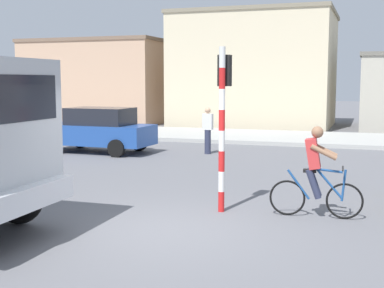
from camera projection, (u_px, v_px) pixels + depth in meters
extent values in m
plane|color=slate|center=(162.00, 230.00, 9.07)|extent=(120.00, 120.00, 0.00)
cube|color=#ADADA8|center=(290.00, 138.00, 23.02)|extent=(80.00, 5.00, 0.16)
cube|color=silver|center=(25.00, 200.00, 7.86)|extent=(0.27, 2.38, 0.36)
cube|color=black|center=(12.00, 99.00, 7.72)|extent=(0.15, 2.13, 0.70)
torus|color=black|center=(17.00, 194.00, 9.43)|extent=(1.10, 0.25, 1.10)
cylinder|color=black|center=(17.00, 194.00, 9.43)|extent=(0.50, 0.31, 0.50)
torus|color=black|center=(345.00, 201.00, 9.78)|extent=(0.68, 0.07, 0.68)
torus|color=black|center=(287.00, 198.00, 10.06)|extent=(0.68, 0.07, 0.68)
cylinder|color=#1E4C8C|center=(326.00, 170.00, 9.80)|extent=(0.60, 0.07, 0.09)
cylinder|color=#1E4C8C|center=(329.00, 183.00, 9.82)|extent=(0.51, 0.07, 0.57)
cylinder|color=#1E4C8C|center=(298.00, 184.00, 9.98)|extent=(0.44, 0.07, 0.57)
cylinder|color=#1E4C8C|center=(344.00, 185.00, 9.75)|extent=(0.10, 0.05, 0.59)
cylinder|color=black|center=(343.00, 169.00, 9.72)|extent=(0.05, 0.50, 0.03)
cube|color=black|center=(310.00, 171.00, 9.89)|extent=(0.25, 0.13, 0.06)
cube|color=#D13838|center=(313.00, 153.00, 9.83)|extent=(0.31, 0.33, 0.59)
sphere|color=#9E7051|center=(317.00, 132.00, 9.77)|extent=(0.22, 0.22, 0.22)
cylinder|color=#2D334C|center=(314.00, 182.00, 9.99)|extent=(0.31, 0.13, 0.57)
cylinder|color=#9E7051|center=(324.00, 150.00, 9.93)|extent=(0.50, 0.11, 0.29)
cylinder|color=#2D334C|center=(313.00, 184.00, 9.80)|extent=(0.31, 0.13, 0.57)
cylinder|color=#9E7051|center=(324.00, 152.00, 9.62)|extent=(0.50, 0.11, 0.29)
cylinder|color=red|center=(221.00, 202.00, 10.36)|extent=(0.12, 0.12, 0.40)
cylinder|color=white|center=(221.00, 181.00, 10.32)|extent=(0.12, 0.12, 0.40)
cylinder|color=red|center=(222.00, 161.00, 10.27)|extent=(0.12, 0.12, 0.40)
cylinder|color=white|center=(222.00, 141.00, 10.22)|extent=(0.12, 0.12, 0.40)
cylinder|color=red|center=(222.00, 120.00, 10.17)|extent=(0.12, 0.12, 0.40)
cylinder|color=white|center=(222.00, 99.00, 10.12)|extent=(0.12, 0.12, 0.40)
cylinder|color=red|center=(222.00, 78.00, 10.08)|extent=(0.12, 0.12, 0.40)
cylinder|color=white|center=(222.00, 57.00, 10.03)|extent=(0.12, 0.12, 0.40)
cube|color=black|center=(225.00, 71.00, 10.23)|extent=(0.24, 0.20, 0.60)
sphere|color=orange|center=(226.00, 71.00, 10.34)|extent=(0.14, 0.14, 0.14)
cube|color=#234C9E|center=(97.00, 134.00, 18.88)|extent=(4.06, 1.83, 0.70)
cube|color=black|center=(100.00, 116.00, 18.75)|extent=(2.25, 1.52, 0.60)
cylinder|color=black|center=(54.00, 145.00, 18.57)|extent=(0.61, 0.20, 0.60)
cylinder|color=black|center=(81.00, 140.00, 20.15)|extent=(0.61, 0.20, 0.60)
cylinder|color=black|center=(116.00, 148.00, 17.70)|extent=(0.61, 0.20, 0.60)
cylinder|color=black|center=(139.00, 143.00, 19.28)|extent=(0.61, 0.20, 0.60)
cylinder|color=#2D334C|center=(208.00, 142.00, 18.50)|extent=(0.22, 0.22, 0.85)
cube|color=white|center=(208.00, 122.00, 18.42)|extent=(0.34, 0.22, 0.56)
sphere|color=tan|center=(208.00, 111.00, 18.37)|extent=(0.20, 0.20, 0.20)
cube|color=tan|center=(103.00, 83.00, 33.09)|extent=(8.42, 6.02, 4.80)
cube|color=#775E4C|center=(102.00, 42.00, 32.79)|extent=(8.59, 6.14, 0.20)
cube|color=beige|center=(256.00, 72.00, 29.92)|extent=(8.47, 6.80, 6.08)
cube|color=gray|center=(256.00, 15.00, 29.54)|extent=(8.64, 6.94, 0.20)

